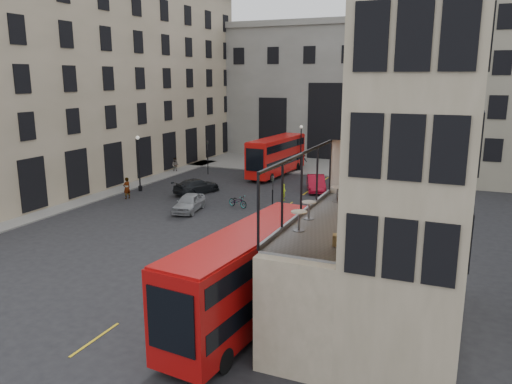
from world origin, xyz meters
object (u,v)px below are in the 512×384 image
at_px(street_lamp_b, 301,151).
at_px(bus_near, 248,273).
at_px(traffic_light_near, 273,195).
at_px(cafe_table_near, 299,218).
at_px(pedestrian_a, 175,165).
at_px(cafe_table_far, 337,192).
at_px(street_lamp_a, 139,166).
at_px(pedestrian_b, 303,160).
at_px(cafe_table_mid, 309,208).
at_px(traffic_light_far, 208,153).
at_px(pedestrian_c, 367,160).
at_px(pedestrian_e, 127,188).
at_px(bicycle, 238,201).
at_px(cafe_chair_b, 346,218).
at_px(cafe_chair_a, 338,239).
at_px(car_b, 316,183).
at_px(bus_far, 277,154).
at_px(car_c, 197,186).
at_px(cyclist, 284,192).
at_px(pedestrian_d, 361,178).
at_px(cafe_chair_c, 358,219).
at_px(car_a, 189,203).

distance_m(street_lamp_b, bus_near, 37.35).
bearing_deg(traffic_light_near, cafe_table_near, -64.96).
distance_m(pedestrian_a, cafe_table_far, 35.04).
distance_m(street_lamp_a, pedestrian_b, 21.61).
bearing_deg(bus_near, cafe_table_mid, 40.34).
bearing_deg(cafe_table_far, traffic_light_far, 130.11).
bearing_deg(pedestrian_c, street_lamp_a, 53.44).
height_order(bus_near, pedestrian_e, bus_near).
bearing_deg(cafe_table_far, traffic_light_near, 128.04).
height_order(pedestrian_e, cafe_table_mid, cafe_table_mid).
bearing_deg(pedestrian_c, cafe_table_mid, 98.99).
height_order(pedestrian_b, pedestrian_e, pedestrian_e).
relative_size(traffic_light_far, bus_near, 0.35).
distance_m(bicycle, cafe_chair_b, 21.54).
relative_size(bus_near, cafe_chair_a, 14.01).
bearing_deg(traffic_light_far, pedestrian_b, 46.71).
height_order(traffic_light_near, pedestrian_e, traffic_light_near).
height_order(traffic_light_far, pedestrian_b, traffic_light_far).
height_order(car_b, pedestrian_c, pedestrian_c).
height_order(car_b, cafe_table_far, cafe_table_far).
height_order(cafe_table_far, cafe_chair_a, cafe_table_far).
bearing_deg(cafe_table_mid, cafe_chair_b, -8.09).
xyz_separation_m(bus_far, car_b, (6.28, -5.85, -1.62)).
xyz_separation_m(car_c, bicycle, (5.75, -3.12, -0.18)).
distance_m(cafe_chair_a, cafe_chair_b, 2.75).
xyz_separation_m(traffic_light_near, pedestrian_b, (-5.62, 24.89, -1.65)).
distance_m(street_lamp_b, cyclist, 14.65).
relative_size(street_lamp_b, cafe_table_far, 6.79).
xyz_separation_m(bus_far, pedestrian_a, (-11.33, -2.94, -1.54)).
bearing_deg(pedestrian_e, cafe_table_far, 77.74).
relative_size(street_lamp_a, pedestrian_b, 3.44).
bearing_deg(pedestrian_e, cafe_chair_b, 72.14).
distance_m(car_c, pedestrian_d, 16.27).
relative_size(bus_far, pedestrian_a, 6.40).
distance_m(pedestrian_a, pedestrian_d, 21.21).
bearing_deg(street_lamp_b, cafe_chair_c, -68.33).
bearing_deg(cafe_table_far, pedestrian_a, 135.64).
distance_m(traffic_light_near, cafe_chair_a, 17.69).
relative_size(pedestrian_c, cafe_table_near, 2.07).
bearing_deg(cafe_table_far, cafe_table_near, -92.71).
height_order(car_c, pedestrian_c, pedestrian_c).
xyz_separation_m(street_lamp_b, pedestrian_b, (-0.62, 2.89, -1.62)).
bearing_deg(street_lamp_a, street_lamp_b, 55.49).
distance_m(traffic_light_far, car_a, 15.95).
xyz_separation_m(traffic_light_far, bus_far, (7.33, 2.48, -0.05)).
bearing_deg(cafe_table_mid, car_b, 105.37).
relative_size(bus_far, cafe_table_mid, 13.50).
xyz_separation_m(cafe_chair_a, cafe_chair_b, (-0.34, 2.73, 0.05)).
height_order(cyclist, pedestrian_a, pedestrian_a).
bearing_deg(cafe_chair_b, bus_far, 115.59).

